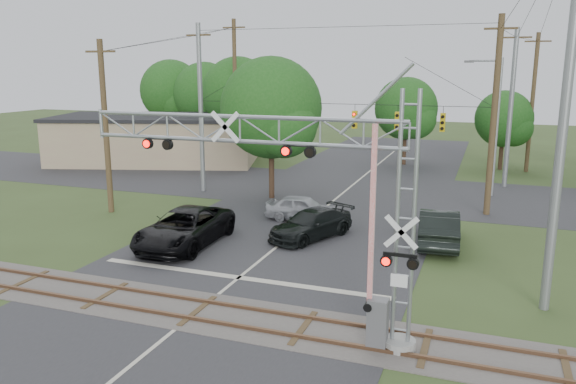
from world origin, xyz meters
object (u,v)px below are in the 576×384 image
(traffic_signal_span, at_px, (348,115))
(commercial_building, at_px, (157,139))
(crossing_gantry, at_px, (299,188))
(pickup_black, at_px, (185,228))
(car_dark, at_px, (311,224))
(sedan_silver, at_px, (303,208))
(streetlight, at_px, (494,120))

(traffic_signal_span, distance_m, commercial_building, 23.07)
(crossing_gantry, bearing_deg, commercial_building, 129.80)
(pickup_black, distance_m, commercial_building, 26.24)
(pickup_black, height_order, car_dark, pickup_black)
(pickup_black, relative_size, commercial_building, 0.32)
(car_dark, bearing_deg, traffic_signal_span, 115.95)
(car_dark, distance_m, sedan_silver, 3.44)
(crossing_gantry, height_order, sedan_silver, crossing_gantry)
(sedan_silver, xyz_separation_m, commercial_building, (-19.22, 14.88, 1.43))
(crossing_gantry, xyz_separation_m, car_dark, (-2.84, 10.30, -4.18))
(crossing_gantry, distance_m, traffic_signal_span, 18.63)
(traffic_signal_span, distance_m, streetlight, 10.20)
(crossing_gantry, height_order, streetlight, streetlight)
(commercial_building, xyz_separation_m, streetlight, (29.18, -4.53, 3.01))
(traffic_signal_span, xyz_separation_m, sedan_silver, (-1.31, -4.97, -4.97))
(traffic_signal_span, bearing_deg, commercial_building, 154.23)
(car_dark, bearing_deg, commercial_building, 163.66)
(pickup_black, xyz_separation_m, sedan_silver, (3.96, 6.42, -0.17))
(traffic_signal_span, bearing_deg, pickup_black, -114.82)
(crossing_gantry, bearing_deg, car_dark, 105.44)
(sedan_silver, bearing_deg, commercial_building, 49.05)
(car_dark, xyz_separation_m, commercial_building, (-20.72, 17.98, 1.42))
(car_dark, xyz_separation_m, sedan_silver, (-1.50, 3.09, -0.01))
(traffic_signal_span, height_order, streetlight, traffic_signal_span)
(traffic_signal_span, height_order, pickup_black, traffic_signal_span)
(pickup_black, distance_m, streetlight, 22.21)
(crossing_gantry, distance_m, sedan_silver, 14.69)
(pickup_black, bearing_deg, commercial_building, 123.93)
(commercial_building, bearing_deg, sedan_silver, -54.76)
(pickup_black, bearing_deg, streetlight, 48.63)
(traffic_signal_span, xyz_separation_m, car_dark, (0.19, -8.07, -4.96))
(crossing_gantry, xyz_separation_m, traffic_signal_span, (-3.03, 18.37, 0.78))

